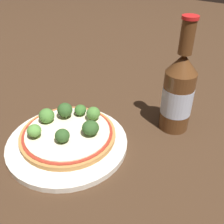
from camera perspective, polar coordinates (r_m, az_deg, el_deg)
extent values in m
plane|color=#3D2819|center=(0.56, -9.38, -6.25)|extent=(3.00, 3.00, 0.00)
cylinder|color=silver|center=(0.54, -9.66, -6.64)|extent=(0.24, 0.24, 0.01)
cylinder|color=#B77F42|center=(0.54, -9.68, -5.17)|extent=(0.19, 0.19, 0.01)
cylinder|color=maroon|center=(0.54, -9.74, -4.70)|extent=(0.18, 0.18, 0.00)
cylinder|color=beige|center=(0.54, -9.76, -4.59)|extent=(0.17, 0.17, 0.00)
cylinder|color=#7A9E5B|center=(0.58, -6.83, -0.33)|extent=(0.01, 0.01, 0.01)
ellipsoid|color=#386628|center=(0.57, -6.90, 0.46)|extent=(0.03, 0.03, 0.02)
cylinder|color=#7A9E5B|center=(0.58, -10.08, -0.68)|extent=(0.01, 0.01, 0.01)
ellipsoid|color=#2D5123|center=(0.57, -10.22, 0.47)|extent=(0.03, 0.03, 0.03)
cylinder|color=#7A9E5B|center=(0.57, -13.55, -1.51)|extent=(0.01, 0.01, 0.01)
ellipsoid|color=#477A33|center=(0.57, -13.71, -0.55)|extent=(0.03, 0.03, 0.03)
cylinder|color=#7A9E5B|center=(0.56, -4.06, -1.26)|extent=(0.01, 0.01, 0.01)
ellipsoid|color=#477A33|center=(0.56, -4.11, -0.27)|extent=(0.03, 0.03, 0.03)
cylinder|color=#7A9E5B|center=(0.51, -10.64, -6.02)|extent=(0.01, 0.01, 0.01)
ellipsoid|color=#2D5123|center=(0.51, -10.77, -5.07)|extent=(0.03, 0.03, 0.03)
cylinder|color=#7A9E5B|center=(0.52, -4.64, -4.48)|extent=(0.01, 0.01, 0.01)
ellipsoid|color=#2D5123|center=(0.52, -4.70, -3.43)|extent=(0.03, 0.03, 0.03)
cylinder|color=#7A9E5B|center=(0.53, -16.40, -4.88)|extent=(0.01, 0.01, 0.01)
ellipsoid|color=#568E3D|center=(0.53, -16.60, -3.90)|extent=(0.03, 0.03, 0.02)
cylinder|color=#563319|center=(0.57, 13.91, 2.33)|extent=(0.06, 0.06, 0.13)
cylinder|color=#B2BCD1|center=(0.57, 13.95, 2.56)|extent=(0.06, 0.06, 0.06)
cone|color=#563319|center=(0.53, 15.19, 10.20)|extent=(0.06, 0.06, 0.04)
cylinder|color=#563319|center=(0.51, 16.07, 15.41)|extent=(0.03, 0.03, 0.06)
cylinder|color=red|center=(0.50, 16.73, 19.16)|extent=(0.03, 0.03, 0.01)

